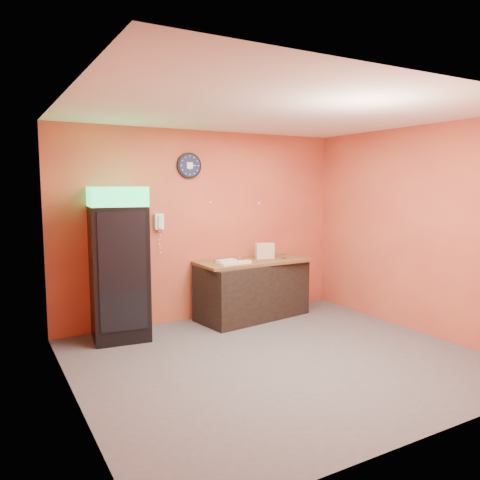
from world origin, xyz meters
TOP-DOWN VIEW (x-y plane):
  - floor at (0.00, 0.00)m, footprint 4.50×4.50m
  - back_wall at (0.00, 2.00)m, footprint 4.50×0.02m
  - left_wall at (-2.25, 0.00)m, footprint 0.02×4.00m
  - right_wall at (2.25, 0.00)m, footprint 0.02×4.00m
  - ceiling at (0.00, 0.00)m, footprint 4.50×4.00m
  - beverage_cooler at (-1.39, 1.61)m, footprint 0.77×0.78m
  - prep_counter at (0.62, 1.63)m, footprint 1.77×0.98m
  - wall_clock at (-0.25, 1.97)m, footprint 0.37×0.06m
  - wall_phone at (-0.73, 1.95)m, footprint 0.12×0.11m
  - butcher_paper at (0.62, 1.63)m, footprint 1.70×0.78m
  - sub_roll_stack at (0.86, 1.66)m, footprint 0.30×0.16m
  - wrapped_sandwich_left at (0.10, 1.42)m, footprint 0.28×0.15m
  - wrapped_sandwich_mid at (0.31, 1.42)m, footprint 0.28×0.11m
  - wrapped_sandwich_right at (0.17, 1.62)m, footprint 0.32×0.18m
  - kitchen_tool at (0.41, 1.65)m, footprint 0.06×0.06m

SIDE VIEW (x-z plane):
  - floor at x=0.00m, z-range 0.00..0.00m
  - prep_counter at x=0.62m, z-range 0.00..0.84m
  - butcher_paper at x=0.62m, z-range 0.84..0.88m
  - wrapped_sandwich_left at x=0.10m, z-range 0.88..0.92m
  - wrapped_sandwich_mid at x=0.31m, z-range 0.88..0.92m
  - wrapped_sandwich_right at x=0.17m, z-range 0.88..0.92m
  - kitchen_tool at x=0.41m, z-range 0.88..0.94m
  - beverage_cooler at x=-1.39m, z-range -0.02..1.96m
  - sub_roll_stack at x=0.86m, z-range 0.88..1.12m
  - back_wall at x=0.00m, z-range 0.00..2.80m
  - left_wall at x=-2.25m, z-range 0.00..2.80m
  - right_wall at x=2.25m, z-range 0.00..2.80m
  - wall_phone at x=-0.73m, z-range 1.38..1.60m
  - wall_clock at x=-0.25m, z-range 2.10..2.47m
  - ceiling at x=0.00m, z-range 2.79..2.81m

